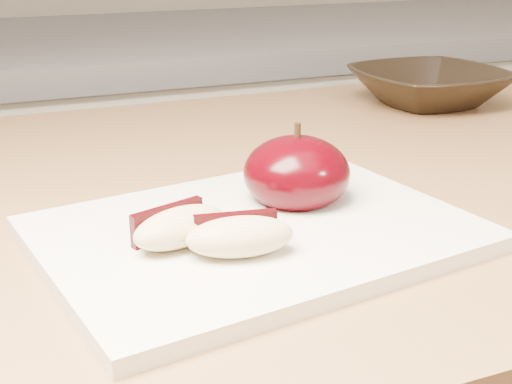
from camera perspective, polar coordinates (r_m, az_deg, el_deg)
name	(u,v)px	position (r m, az deg, el deg)	size (l,w,h in m)	color
back_cabinet	(86,283)	(1.41, -13.42, -7.12)	(2.40, 0.62, 0.94)	silver
cutting_board	(256,233)	(0.50, 0.00, -3.30)	(0.29, 0.21, 0.01)	white
apple_half	(297,173)	(0.54, 3.27, 1.51)	(0.10, 0.10, 0.07)	#2E0005
apple_wedge_a	(179,227)	(0.47, -6.20, -2.76)	(0.08, 0.05, 0.03)	beige
apple_wedge_b	(239,236)	(0.45, -1.35, -3.52)	(0.07, 0.05, 0.03)	beige
bowl	(428,86)	(0.93, 13.61, 8.21)	(0.18, 0.18, 0.04)	black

